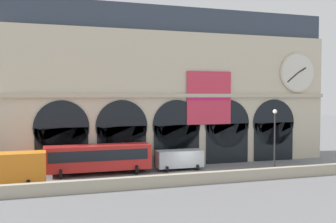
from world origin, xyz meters
The scene contains 7 objects.
ground_plane centered at (0.00, 0.00, 0.00)m, with size 200.00×200.00×0.00m, color slate.
quay_parapet_wall centered at (0.00, -4.48, 0.54)m, with size 90.00×0.70×1.08m, color #B2A891.
station_building centered at (0.03, 7.95, 9.24)m, with size 40.51×6.33×18.88m.
box_truck_west centered at (-18.32, -0.51, 1.70)m, with size 7.50×2.91×3.12m.
bus_midwest centered at (-9.48, 2.79, 1.78)m, with size 11.00×3.25×3.10m.
van_center centered at (-0.49, 2.58, 1.25)m, with size 5.20×2.48×2.20m.
street_lamp_quayside centered at (7.65, -3.68, 4.41)m, with size 0.44×0.44×6.90m.
Camera 1 is at (-14.32, -37.57, 8.29)m, focal length 40.91 mm.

